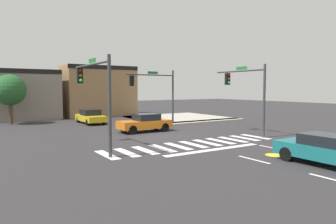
# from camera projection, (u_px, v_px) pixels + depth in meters

# --- Properties ---
(ground_plane) EXTENTS (120.00, 120.00, 0.00)m
(ground_plane) POSITION_uv_depth(u_px,v_px,m) (157.00, 135.00, 23.35)
(ground_plane) COLOR #302D30
(crosswalk_near) EXTENTS (12.06, 2.66, 0.01)m
(crosswalk_near) POSITION_uv_depth(u_px,v_px,m) (193.00, 144.00, 19.57)
(crosswalk_near) COLOR silver
(crosswalk_near) RESTS_ON ground_plane
(lane_markings) EXTENTS (6.80, 18.75, 0.01)m
(lane_markings) POSITION_uv_depth(u_px,v_px,m) (303.00, 165.00, 14.38)
(lane_markings) COLOR white
(lane_markings) RESTS_ON ground_plane
(bike_detector_marking) EXTENTS (0.97, 0.97, 0.01)m
(bike_detector_marking) POSITION_uv_depth(u_px,v_px,m) (274.00, 155.00, 16.42)
(bike_detector_marking) COLOR yellow
(bike_detector_marking) RESTS_ON ground_plane
(curb_corner_northeast) EXTENTS (10.00, 10.60, 0.15)m
(curb_corner_northeast) POSITION_uv_depth(u_px,v_px,m) (179.00, 118.00, 35.82)
(curb_corner_northeast) COLOR #B2AA9E
(curb_corner_northeast) RESTS_ON ground_plane
(storefront_row) EXTENTS (16.54, 5.39, 6.37)m
(storefront_row) POSITION_uv_depth(u_px,v_px,m) (69.00, 92.00, 37.90)
(storefront_row) COLOR gray
(storefront_row) RESTS_ON ground_plane
(traffic_signal_southeast) EXTENTS (0.32, 5.08, 5.28)m
(traffic_signal_southeast) POSITION_uv_depth(u_px,v_px,m) (246.00, 87.00, 23.51)
(traffic_signal_southeast) COLOR #383A3D
(traffic_signal_southeast) RESTS_ON ground_plane
(traffic_signal_southwest) EXTENTS (0.32, 5.78, 5.26)m
(traffic_signal_southwest) POSITION_uv_depth(u_px,v_px,m) (94.00, 85.00, 17.56)
(traffic_signal_southwest) COLOR #383A3D
(traffic_signal_southwest) RESTS_ON ground_plane
(traffic_signal_northeast) EXTENTS (5.20, 0.32, 5.33)m
(traffic_signal_northeast) POSITION_uv_depth(u_px,v_px,m) (155.00, 87.00, 29.73)
(traffic_signal_northeast) COLOR #383A3D
(traffic_signal_northeast) RESTS_ON ground_plane
(car_yellow) EXTENTS (1.84, 4.59, 1.43)m
(car_yellow) POSITION_uv_depth(u_px,v_px,m) (91.00, 117.00, 31.15)
(car_yellow) COLOR gold
(car_yellow) RESTS_ON ground_plane
(car_orange) EXTENTS (4.32, 1.79, 1.47)m
(car_orange) POSITION_uv_depth(u_px,v_px,m) (145.00, 123.00, 25.21)
(car_orange) COLOR orange
(car_orange) RESTS_ON ground_plane
(car_teal) EXTENTS (1.82, 4.68, 1.44)m
(car_teal) POSITION_uv_depth(u_px,v_px,m) (328.00, 150.00, 14.14)
(car_teal) COLOR #196B70
(car_teal) RESTS_ON ground_plane
(roadside_tree) EXTENTS (3.04, 3.04, 4.92)m
(roadside_tree) POSITION_uv_depth(u_px,v_px,m) (10.00, 90.00, 30.28)
(roadside_tree) COLOR #4C3823
(roadside_tree) RESTS_ON ground_plane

